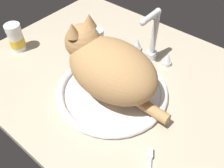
# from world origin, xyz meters

# --- Properties ---
(countertop) EXTENTS (1.18, 0.76, 0.03)m
(countertop) POSITION_xyz_m (0.00, 0.00, 0.01)
(countertop) COLOR #B7A88E
(countertop) RESTS_ON ground
(sink_basin) EXTENTS (0.36, 0.36, 0.02)m
(sink_basin) POSITION_xyz_m (-0.06, -0.08, 0.04)
(sink_basin) COLOR white
(sink_basin) RESTS_ON countertop
(faucet) EXTENTS (0.16, 0.12, 0.20)m
(faucet) POSITION_xyz_m (-0.06, 0.14, 0.11)
(faucet) COLOR silver
(faucet) RESTS_ON countertop
(cat) EXTENTS (0.38, 0.22, 0.20)m
(cat) POSITION_xyz_m (-0.08, -0.08, 0.14)
(cat) COLOR tan
(cat) RESTS_ON sink_basin
(metal_jar) EXTENTS (0.06, 0.06, 0.07)m
(metal_jar) POSITION_xyz_m (-0.27, 0.09, 0.06)
(metal_jar) COLOR #B2B5BA
(metal_jar) RESTS_ON countertop
(pill_bottle) EXTENTS (0.06, 0.06, 0.11)m
(pill_bottle) POSITION_xyz_m (-0.48, -0.13, 0.08)
(pill_bottle) COLOR white
(pill_bottle) RESTS_ON countertop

